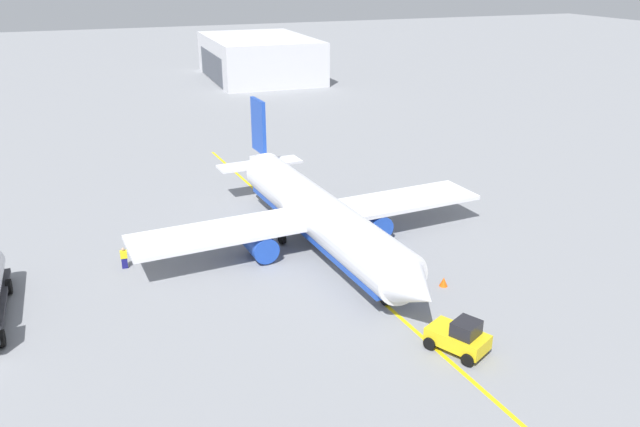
# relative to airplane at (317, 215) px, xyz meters

# --- Properties ---
(ground_plane) EXTENTS (400.00, 400.00, 0.00)m
(ground_plane) POSITION_rel_airplane_xyz_m (0.48, 0.04, -2.72)
(ground_plane) COLOR gray
(airplane) EXTENTS (33.06, 30.78, 9.80)m
(airplane) POSITION_rel_airplane_xyz_m (0.00, 0.00, 0.00)
(airplane) COLOR white
(airplane) RESTS_ON ground
(pushback_tug) EXTENTS (4.12, 3.62, 2.20)m
(pushback_tug) POSITION_rel_airplane_xyz_m (17.60, 2.53, -1.71)
(pushback_tug) COLOR yellow
(pushback_tug) RESTS_ON ground
(refueling_worker) EXTENTS (0.39, 0.54, 1.71)m
(refueling_worker) POSITION_rel_airplane_xyz_m (-1.32, -15.47, -1.90)
(refueling_worker) COLOR navy
(refueling_worker) RESTS_ON ground
(safety_cone_nose) EXTENTS (0.62, 0.62, 0.69)m
(safety_cone_nose) POSITION_rel_airplane_xyz_m (10.07, 6.05, -2.37)
(safety_cone_nose) COLOR #F2590F
(safety_cone_nose) RESTS_ON ground
(distant_hangar) EXTENTS (29.90, 20.05, 8.17)m
(distant_hangar) POSITION_rel_airplane_xyz_m (-81.25, 17.96, 1.36)
(distant_hangar) COLOR silver
(distant_hangar) RESTS_ON ground
(taxi_line_marking) EXTENTS (62.35, 5.28, 0.01)m
(taxi_line_marking) POSITION_rel_airplane_xyz_m (0.48, 0.04, -2.71)
(taxi_line_marking) COLOR yellow
(taxi_line_marking) RESTS_ON ground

